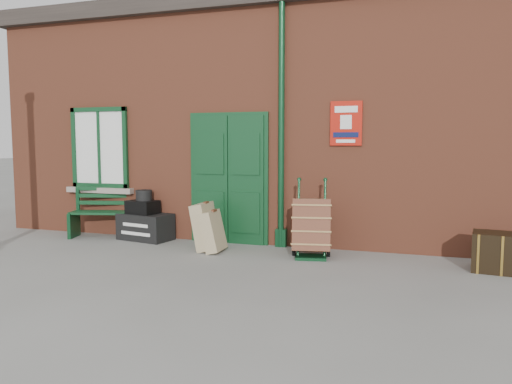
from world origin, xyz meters
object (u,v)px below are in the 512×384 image
at_px(bench, 114,211).
at_px(porter_trolley, 311,227).
at_px(houdini_trunk, 146,227).
at_px(dark_trunk, 502,253).

distance_m(bench, porter_trolley, 3.83).
height_order(bench, houdini_trunk, bench).
height_order(houdini_trunk, dark_trunk, dark_trunk).
relative_size(houdini_trunk, dark_trunk, 1.28).
bearing_deg(houdini_trunk, dark_trunk, 6.28).
bearing_deg(dark_trunk, bench, -177.99).
relative_size(porter_trolley, dark_trunk, 1.60).
bearing_deg(dark_trunk, porter_trolley, -175.19).
bearing_deg(bench, porter_trolley, -22.34).
relative_size(houdini_trunk, porter_trolley, 0.80).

